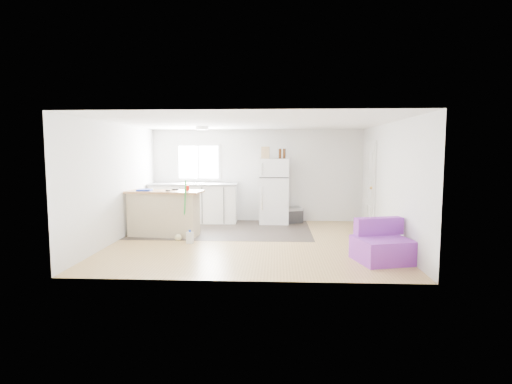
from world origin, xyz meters
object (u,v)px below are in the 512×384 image
(purple_seat, at_px, (382,246))
(blue_tray, at_px, (144,190))
(refrigerator, at_px, (274,191))
(cleaner_jug, at_px, (190,238))
(kitchen_cabinets, at_px, (194,203))
(peninsula, at_px, (164,213))
(red_cup, at_px, (187,188))
(cooler, at_px, (292,215))
(bottle_right, at_px, (284,154))
(mop, at_px, (180,229))
(bottle_left, at_px, (280,154))
(cardboard_box, at_px, (265,153))

(purple_seat, relative_size, blue_tray, 3.38)
(refrigerator, height_order, cleaner_jug, refrigerator)
(kitchen_cabinets, height_order, purple_seat, kitchen_cabinets)
(kitchen_cabinets, distance_m, purple_seat, 5.23)
(peninsula, xyz_separation_m, red_cup, (0.52, 0.01, 0.55))
(cooler, xyz_separation_m, bottle_right, (-0.21, -0.08, 1.57))
(cooler, bearing_deg, peninsula, -170.41)
(bottle_right, bearing_deg, peninsula, -148.15)
(bottle_right, bearing_deg, cleaner_jug, -129.37)
(cooler, relative_size, mop, 0.48)
(mop, distance_m, red_cup, 0.92)
(purple_seat, bearing_deg, blue_tray, 144.81)
(mop, distance_m, blue_tray, 1.20)
(peninsula, distance_m, cooler, 3.33)
(kitchen_cabinets, xyz_separation_m, red_cup, (0.22, -1.68, 0.53))
(bottle_right, bearing_deg, kitchen_cabinets, 178.72)
(bottle_left, xyz_separation_m, bottle_right, (0.11, 0.06, 0.00))
(purple_seat, height_order, bottle_right, bottle_right)
(refrigerator, relative_size, blue_tray, 5.49)
(red_cup, xyz_separation_m, bottle_right, (2.11, 1.63, 0.73))
(refrigerator, height_order, cardboard_box, cardboard_box)
(bottle_left, bearing_deg, red_cup, -141.86)
(cardboard_box, bearing_deg, mop, -130.19)
(kitchen_cabinets, xyz_separation_m, cleaner_jug, (0.41, -2.38, -0.39))
(refrigerator, xyz_separation_m, blue_tray, (-2.77, -1.73, 0.18))
(kitchen_cabinets, relative_size, red_cup, 19.03)
(kitchen_cabinets, xyz_separation_m, bottle_right, (2.32, -0.05, 1.26))
(cardboard_box, distance_m, bottle_right, 0.48)
(kitchen_cabinets, xyz_separation_m, cooler, (2.53, 0.03, -0.32))
(kitchen_cabinets, bearing_deg, red_cup, -84.48)
(cleaner_jug, distance_m, mop, 0.41)
(mop, height_order, cardboard_box, cardboard_box)
(cleaner_jug, height_order, red_cup, red_cup)
(refrigerator, height_order, red_cup, refrigerator)
(cleaner_jug, bearing_deg, cooler, 70.73)
(purple_seat, bearing_deg, red_cup, 139.46)
(mop, xyz_separation_m, red_cup, (0.07, 0.42, 0.82))
(bottle_left, height_order, bottle_right, same)
(peninsula, xyz_separation_m, bottle_left, (2.52, 1.58, 1.27))
(kitchen_cabinets, relative_size, blue_tray, 7.61)
(mop, bearing_deg, peninsula, 111.81)
(cleaner_jug, bearing_deg, peninsula, 157.60)
(peninsula, relative_size, cleaner_jug, 6.04)
(mop, relative_size, bottle_right, 5.04)
(blue_tray, height_order, cardboard_box, cardboard_box)
(cooler, bearing_deg, bottle_left, -177.76)
(kitchen_cabinets, relative_size, bottle_left, 9.13)
(refrigerator, bearing_deg, peninsula, -145.04)
(kitchen_cabinets, distance_m, mop, 2.12)
(bottle_left, bearing_deg, cardboard_box, 175.99)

